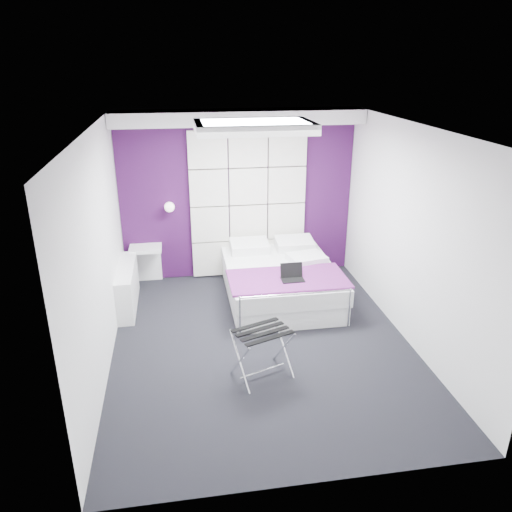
{
  "coord_description": "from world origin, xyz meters",
  "views": [
    {
      "loc": [
        -0.92,
        -5.22,
        3.29
      ],
      "look_at": [
        -0.02,
        0.35,
        1.03
      ],
      "focal_mm": 35.0,
      "sensor_mm": 36.0,
      "label": 1
    }
  ],
  "objects": [
    {
      "name": "headboard",
      "position": [
        0.15,
        2.14,
        1.17
      ],
      "size": [
        1.8,
        0.08,
        2.3
      ],
      "primitive_type": null,
      "color": "silver",
      "rests_on": "wall_back"
    },
    {
      "name": "nightstand",
      "position": [
        -1.45,
        2.02,
        0.59
      ],
      "size": [
        0.48,
        0.37,
        0.05
      ],
      "primitive_type": "cube",
      "color": "white",
      "rests_on": "wall_back"
    },
    {
      "name": "wall_lamp",
      "position": [
        -1.05,
        2.06,
        1.22
      ],
      "size": [
        0.15,
        0.15,
        0.15
      ],
      "primitive_type": "sphere",
      "color": "white",
      "rests_on": "wall_back"
    },
    {
      "name": "accent_wall",
      "position": [
        0.0,
        2.19,
        1.3
      ],
      "size": [
        3.58,
        0.02,
        2.58
      ],
      "primitive_type": "cube",
      "color": "#340D3A",
      "rests_on": "wall_back"
    },
    {
      "name": "wall_right",
      "position": [
        1.8,
        0.0,
        1.3
      ],
      "size": [
        0.0,
        4.4,
        4.4
      ],
      "primitive_type": "plane",
      "rotation": [
        1.57,
        0.0,
        -1.57
      ],
      "color": "white",
      "rests_on": "floor"
    },
    {
      "name": "luggage_rack",
      "position": [
        -0.11,
        -0.65,
        0.29
      ],
      "size": [
        0.58,
        0.43,
        0.57
      ],
      "rotation": [
        0.0,
        0.0,
        0.36
      ],
      "color": "silver",
      "rests_on": "floor"
    },
    {
      "name": "wall_left",
      "position": [
        -1.8,
        0.0,
        1.3
      ],
      "size": [
        0.0,
        4.4,
        4.4
      ],
      "primitive_type": "plane",
      "rotation": [
        1.57,
        0.0,
        1.57
      ],
      "color": "white",
      "rests_on": "floor"
    },
    {
      "name": "laptop",
      "position": [
        0.52,
        0.68,
        0.59
      ],
      "size": [
        0.3,
        0.21,
        0.22
      ],
      "rotation": [
        0.0,
        0.0,
        0.01
      ],
      "color": "black",
      "rests_on": "bed"
    },
    {
      "name": "bed",
      "position": [
        0.47,
        1.19,
        0.28
      ],
      "size": [
        1.58,
        1.9,
        0.67
      ],
      "color": "white",
      "rests_on": "floor"
    },
    {
      "name": "skylight",
      "position": [
        0.0,
        0.6,
        2.55
      ],
      "size": [
        1.36,
        0.86,
        0.12
      ],
      "primitive_type": null,
      "color": "white",
      "rests_on": "ceiling"
    },
    {
      "name": "ceiling",
      "position": [
        0.0,
        0.0,
        2.6
      ],
      "size": [
        4.4,
        4.4,
        0.0
      ],
      "primitive_type": "plane",
      "rotation": [
        3.14,
        0.0,
        0.0
      ],
      "color": "white",
      "rests_on": "wall_back"
    },
    {
      "name": "radiator",
      "position": [
        -1.69,
        1.3,
        0.3
      ],
      "size": [
        0.22,
        1.2,
        0.6
      ],
      "primitive_type": "cube",
      "color": "white",
      "rests_on": "floor"
    },
    {
      "name": "wall_back",
      "position": [
        0.0,
        2.2,
        1.3
      ],
      "size": [
        3.6,
        0.0,
        3.6
      ],
      "primitive_type": "plane",
      "rotation": [
        1.57,
        0.0,
        0.0
      ],
      "color": "white",
      "rests_on": "floor"
    },
    {
      "name": "soffit",
      "position": [
        0.0,
        1.95,
        2.5
      ],
      "size": [
        3.58,
        0.5,
        0.2
      ],
      "primitive_type": "cube",
      "color": "white",
      "rests_on": "wall_back"
    },
    {
      "name": "floor",
      "position": [
        0.0,
        0.0,
        0.0
      ],
      "size": [
        4.4,
        4.4,
        0.0
      ],
      "primitive_type": "plane",
      "color": "black",
      "rests_on": "ground"
    }
  ]
}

